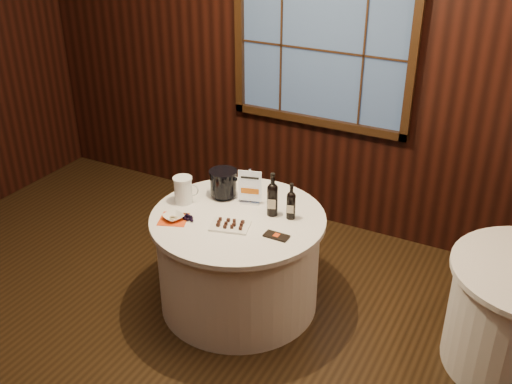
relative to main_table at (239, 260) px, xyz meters
The scene contains 12 objects.
back_wall 1.88m from the main_table, 90.00° to the left, with size 6.00×0.10×3.00m.
main_table is the anchor object (origin of this frame).
sign_stand 0.53m from the main_table, 94.78° to the left, with size 0.17×0.12×0.28m.
port_bottle_left 0.58m from the main_table, 33.78° to the left, with size 0.08×0.09×0.33m.
port_bottle_right 0.63m from the main_table, 24.58° to the left, with size 0.07×0.07×0.28m.
ice_bucket 0.59m from the main_table, 139.21° to the left, with size 0.22×0.22×0.22m.
chocolate_plate 0.43m from the main_table, 80.91° to the right, with size 0.31×0.25×0.04m.
chocolate_box 0.55m from the main_table, 18.02° to the right, with size 0.17×0.09×0.01m, color black.
grape_bunch 0.53m from the main_table, 145.64° to the right, with size 0.16×0.09×0.04m.
glass_pitcher 0.67m from the main_table, behind, with size 0.19×0.15×0.21m.
orange_napkin 0.60m from the main_table, 146.33° to the right, with size 0.20×0.20×0.00m, color #DD4212.
cracker_bowl 0.61m from the main_table, 146.33° to the right, with size 0.14×0.14×0.03m, color white.
Camera 1 is at (1.88, -2.25, 2.94)m, focal length 42.00 mm.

